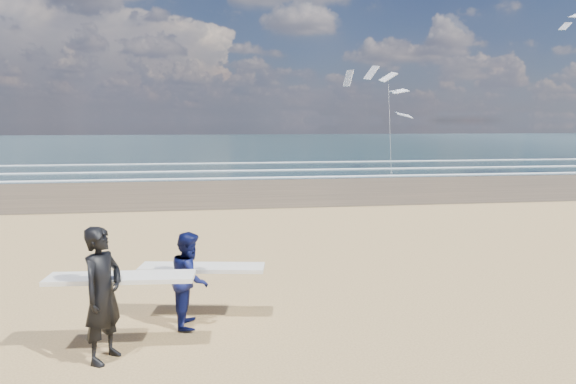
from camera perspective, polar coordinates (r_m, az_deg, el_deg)
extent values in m
cube|color=#4E3F2A|center=(32.75, 28.27, 0.87)|extent=(220.00, 12.00, 0.01)
cube|color=#162E32|center=(82.51, 5.41, 5.49)|extent=(220.00, 100.00, 0.02)
cube|color=white|center=(36.69, 23.84, 1.88)|extent=(220.00, 0.50, 0.05)
cube|color=white|center=(40.73, 20.35, 2.60)|extent=(220.00, 0.50, 0.05)
cube|color=white|center=(46.52, 16.53, 3.37)|extent=(220.00, 0.50, 0.05)
imported|color=black|center=(8.04, -19.88, -10.65)|extent=(0.76, 0.87, 2.00)
cube|color=white|center=(8.29, -18.06, -9.03)|extent=(2.23, 0.68, 0.07)
imported|color=#0B1142|center=(9.03, -10.83, -9.47)|extent=(0.64, 0.81, 1.63)
cube|color=white|center=(9.34, -9.51, -8.28)|extent=(2.26, 0.88, 0.07)
cube|color=slate|center=(34.81, 11.41, 2.11)|extent=(0.12, 0.12, 0.10)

